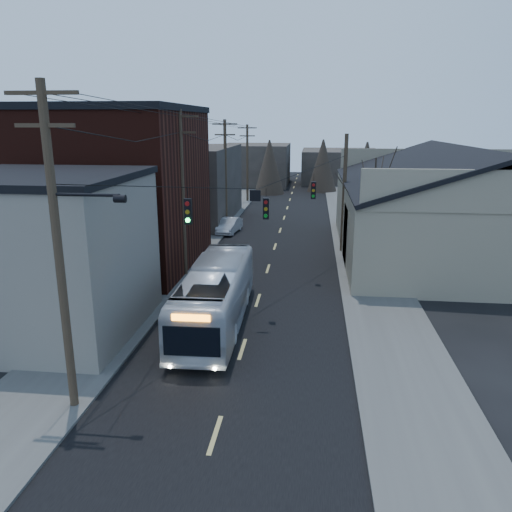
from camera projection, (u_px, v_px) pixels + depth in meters
The scene contains 14 objects.
ground at pixel (201, 480), 13.38m from camera, with size 160.00×160.00×0.00m, color black.
road_surface at pixel (279, 235), 42.16m from camera, with size 9.00×110.00×0.02m, color black.
sidewalk_left at pixel (203, 233), 42.85m from camera, with size 4.00×110.00×0.12m, color #474744.
sidewalk_right at pixel (357, 237), 41.43m from camera, with size 4.00×110.00×0.12m, color #474744.
building_clapboard at pixel (44, 257), 22.09m from camera, with size 8.00×8.00×7.00m, color #6C635A.
building_brick at pixel (115, 190), 32.36m from camera, with size 10.00×12.00×10.00m, color black.
building_left_far at pixel (185, 184), 48.04m from camera, with size 9.00×14.00×7.00m, color #312B27.
warehouse at pixel (457, 218), 35.24m from camera, with size 16.16×20.60×7.73m.
building_far_left at pixel (255, 165), 75.61m from camera, with size 10.00×12.00×6.00m, color #312B27.
building_far_right at pixel (340, 166), 79.11m from camera, with size 12.00×14.00×5.00m, color #312B27.
bare_tree at pixel (373, 217), 30.92m from camera, with size 0.40×0.40×7.20m, color black.
utility_lines at pixel (230, 185), 35.59m from camera, with size 11.24×45.28×10.50m.
bus at pixel (216, 295), 23.27m from camera, with size 2.47×10.54×2.93m, color silver.
parked_car at pixel (229, 225), 42.96m from camera, with size 1.37×3.94×1.30m, color #A9ABB0.
Camera 1 is at (2.76, -11.11, 9.30)m, focal length 35.00 mm.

